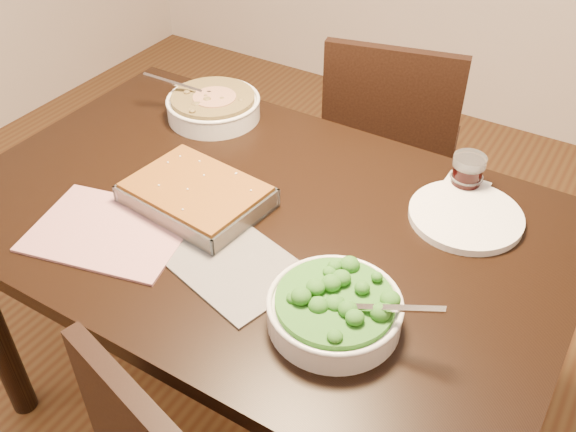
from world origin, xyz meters
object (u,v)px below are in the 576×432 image
(broccoli_bowl, at_px, (335,309))
(chair_far, at_px, (390,145))
(wine_tumbler, at_px, (468,172))
(stew_bowl, at_px, (213,106))
(baking_dish, at_px, (197,195))
(table, at_px, (257,245))
(dinner_plate, at_px, (466,216))

(broccoli_bowl, xyz_separation_m, chair_far, (-0.30, 0.99, -0.29))
(wine_tumbler, bearing_deg, stew_bowl, -176.64)
(baking_dish, distance_m, wine_tumbler, 0.64)
(broccoli_bowl, relative_size, chair_far, 0.32)
(wine_tumbler, relative_size, chair_far, 0.10)
(table, bearing_deg, stew_bowl, 138.62)
(broccoli_bowl, relative_size, baking_dish, 0.86)
(stew_bowl, height_order, broccoli_bowl, same)
(broccoli_bowl, height_order, wine_tumbler, broccoli_bowl)
(wine_tumbler, bearing_deg, baking_dish, -142.65)
(broccoli_bowl, distance_m, chair_far, 1.08)
(wine_tumbler, xyz_separation_m, chair_far, (-0.37, 0.45, -0.30))
(chair_far, bearing_deg, wine_tumbler, 115.84)
(table, height_order, broccoli_bowl, broccoli_bowl)
(broccoli_bowl, relative_size, dinner_plate, 1.12)
(wine_tumbler, distance_m, dinner_plate, 0.13)
(table, bearing_deg, chair_far, 89.86)
(stew_bowl, bearing_deg, baking_dish, -58.98)
(dinner_plate, xyz_separation_m, chair_far, (-0.41, 0.56, -0.26))
(stew_bowl, height_order, dinner_plate, stew_bowl)
(wine_tumbler, distance_m, chair_far, 0.66)
(broccoli_bowl, bearing_deg, chair_far, 107.09)
(baking_dish, bearing_deg, wine_tumbler, 43.53)
(table, bearing_deg, dinner_plate, 29.14)
(table, distance_m, dinner_plate, 0.49)
(baking_dish, height_order, chair_far, chair_far)
(table, bearing_deg, wine_tumbler, 42.65)
(stew_bowl, bearing_deg, wine_tumbler, 3.36)
(broccoli_bowl, height_order, chair_far, chair_far)
(chair_far, bearing_deg, stew_bowl, 41.75)
(stew_bowl, distance_m, chair_far, 0.67)
(stew_bowl, bearing_deg, chair_far, 55.20)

